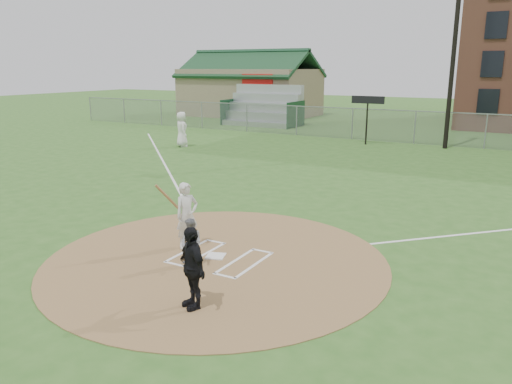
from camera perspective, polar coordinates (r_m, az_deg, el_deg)
The scene contains 14 objects.
ground at distance 12.47m, azimuth -4.54°, elevation -7.78°, with size 140.00×140.00×0.00m, color #315F20.
dirt_circle at distance 12.47m, azimuth -4.54°, elevation -7.73°, with size 8.40×8.40×0.02m, color olive.
home_plate at distance 12.64m, azimuth -4.64°, elevation -7.31°, with size 0.45×0.45×0.03m, color white.
foul_line_third at distance 24.63m, azimuth -10.36°, elevation 3.07°, with size 0.10×24.00×0.01m, color white.
catcher at distance 11.95m, azimuth -7.40°, elevation -5.77°, with size 0.57×0.44×1.16m, color slate.
umpire at distance 9.89m, azimuth -7.34°, elevation -8.56°, with size 0.97×0.41×1.66m, color black.
ondeck_player at distance 30.04m, azimuth -8.48°, elevation 7.10°, with size 1.01×0.66×2.06m, color white.
batters_boxes at distance 12.58m, azimuth -4.16°, elevation -7.45°, with size 2.08×1.88×0.01m.
batter_at_plate at distance 13.07m, azimuth -7.92°, elevation -2.66°, with size 0.84×1.03×1.78m.
outfield_fence at distance 32.44m, azimuth 17.70°, elevation 7.08°, with size 56.08×0.08×2.03m.
bleachers at distance 40.86m, azimuth 0.72°, elevation 9.87°, with size 6.08×3.20×3.20m.
clubhouse at distance 49.16m, azimuth -0.62°, elevation 11.54°, with size 12.20×8.71×6.23m.
light_pole at distance 30.97m, azimuth 21.88°, elevation 16.83°, with size 1.20×0.30×12.22m.
scoreboard_sign at distance 31.19m, azimuth 12.64°, elevation 9.67°, with size 2.00×0.10×2.93m.
Camera 1 is at (6.50, -9.57, 4.65)m, focal length 35.00 mm.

